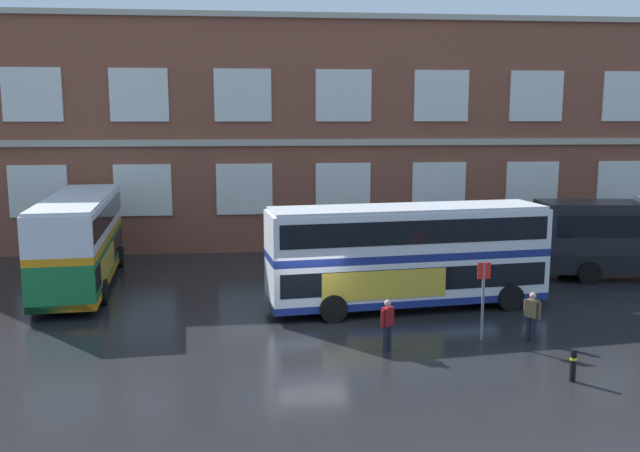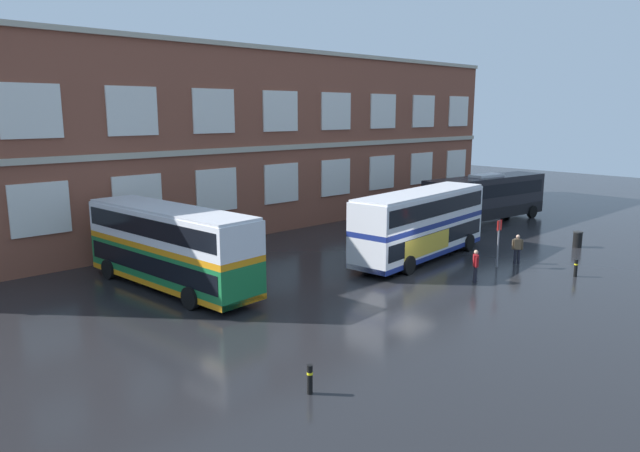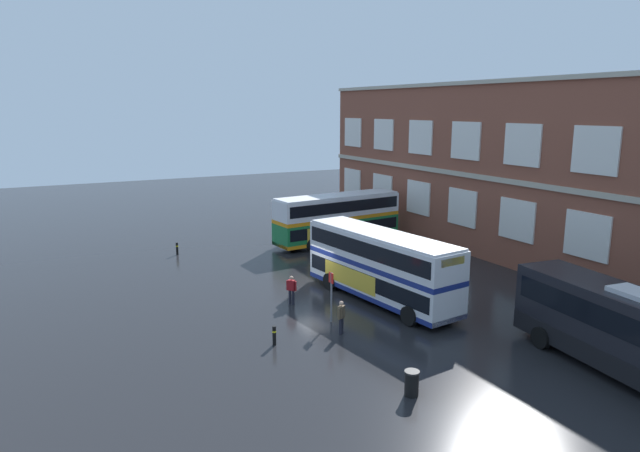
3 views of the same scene
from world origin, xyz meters
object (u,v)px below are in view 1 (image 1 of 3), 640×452
second_passenger (532,315)px  bus_stand_flag (483,293)px  safety_bollard_west (573,365)px  double_decker_near (80,239)px  double_decker_middle (407,255)px  waiting_passenger (387,323)px

second_passenger → bus_stand_flag: (-1.62, 0.31, 0.70)m
safety_bollard_west → double_decker_near: bearing=142.5°
double_decker_middle → bus_stand_flag: double_decker_middle is taller
double_decker_near → bus_stand_flag: bearing=-30.4°
double_decker_middle → double_decker_near: bearing=160.6°
bus_stand_flag → safety_bollard_west: 4.23m
waiting_passenger → double_decker_near: bearing=140.8°
double_decker_near → waiting_passenger: bearing=-39.2°
second_passenger → double_decker_middle: bearing=126.2°
double_decker_middle → second_passenger: size_ratio=6.60×
double_decker_middle → bus_stand_flag: 4.51m
safety_bollard_west → double_decker_middle: bearing=110.7°
double_decker_middle → waiting_passenger: bearing=-109.8°
double_decker_middle → safety_bollard_west: bearing=-69.3°
double_decker_middle → safety_bollard_west: size_ratio=11.81×
bus_stand_flag → safety_bollard_west: size_ratio=2.84×
waiting_passenger → bus_stand_flag: 3.57m
double_decker_middle → waiting_passenger: 5.34m
double_decker_near → bus_stand_flag: 17.79m
double_decker_middle → waiting_passenger: size_ratio=6.60×
waiting_passenger → safety_bollard_west: size_ratio=1.79×
double_decker_near → waiting_passenger: double_decker_near is taller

